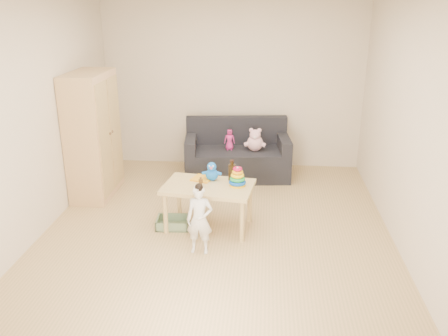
# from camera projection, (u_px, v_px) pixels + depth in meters

# --- Properties ---
(room) EXTENTS (4.50, 4.50, 4.50)m
(room) POSITION_uv_depth(u_px,v_px,m) (217.00, 120.00, 5.20)
(room) COLOR tan
(room) RESTS_ON ground
(wardrobe) EXTENTS (0.46, 0.93, 1.67)m
(wardrobe) POSITION_uv_depth(u_px,v_px,m) (93.00, 135.00, 6.30)
(wardrobe) COLOR tan
(wardrobe) RESTS_ON ground
(sofa) EXTENTS (1.61, 0.93, 0.43)m
(sofa) POSITION_uv_depth(u_px,v_px,m) (237.00, 163.00, 7.13)
(sofa) COLOR black
(sofa) RESTS_ON ground
(play_table) EXTENTS (1.09, 0.76, 0.53)m
(play_table) POSITION_uv_depth(u_px,v_px,m) (209.00, 206.00, 5.54)
(play_table) COLOR #D4C074
(play_table) RESTS_ON ground
(storage_bin) EXTENTS (0.40, 0.31, 0.11)m
(storage_bin) POSITION_uv_depth(u_px,v_px,m) (173.00, 223.00, 5.61)
(storage_bin) COLOR gray
(storage_bin) RESTS_ON ground
(toddler) EXTENTS (0.28, 0.19, 0.74)m
(toddler) POSITION_uv_depth(u_px,v_px,m) (200.00, 220.00, 4.96)
(toddler) COLOR white
(toddler) RESTS_ON ground
(pink_bear) EXTENTS (0.27, 0.24, 0.29)m
(pink_bear) POSITION_uv_depth(u_px,v_px,m) (255.00, 141.00, 6.94)
(pink_bear) COLOR #FFBBCB
(pink_bear) RESTS_ON sofa
(doll) EXTENTS (0.16, 0.12, 0.30)m
(doll) POSITION_uv_depth(u_px,v_px,m) (230.00, 140.00, 6.98)
(doll) COLOR #DE2987
(doll) RESTS_ON sofa
(ring_stacker) EXTENTS (0.20, 0.20, 0.23)m
(ring_stacker) POSITION_uv_depth(u_px,v_px,m) (237.00, 178.00, 5.40)
(ring_stacker) COLOR yellow
(ring_stacker) RESTS_ON play_table
(brown_bottle) EXTENTS (0.09, 0.09, 0.25)m
(brown_bottle) POSITION_uv_depth(u_px,v_px,m) (232.00, 172.00, 5.56)
(brown_bottle) COLOR black
(brown_bottle) RESTS_ON play_table
(blue_plush) EXTENTS (0.21, 0.17, 0.23)m
(blue_plush) POSITION_uv_depth(u_px,v_px,m) (212.00, 171.00, 5.56)
(blue_plush) COLOR #1A75EF
(blue_plush) RESTS_ON play_table
(wooden_figure) EXTENTS (0.05, 0.04, 0.11)m
(wooden_figure) POSITION_uv_depth(u_px,v_px,m) (201.00, 181.00, 5.40)
(wooden_figure) COLOR brown
(wooden_figure) RESTS_ON play_table
(yellow_book) EXTENTS (0.28, 0.28, 0.02)m
(yellow_book) POSITION_uv_depth(u_px,v_px,m) (202.00, 179.00, 5.62)
(yellow_book) COLOR #FFAA1A
(yellow_book) RESTS_ON play_table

